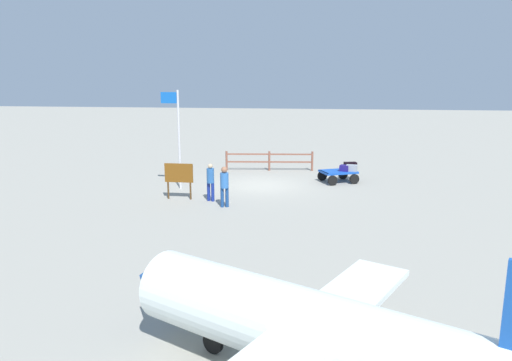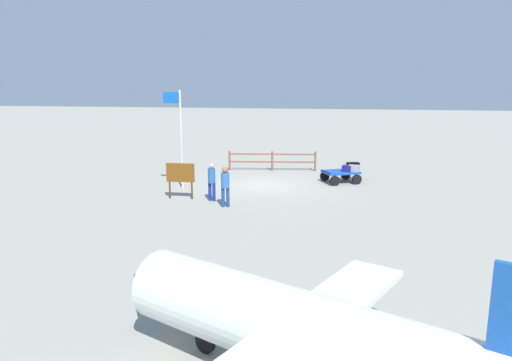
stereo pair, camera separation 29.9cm
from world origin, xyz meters
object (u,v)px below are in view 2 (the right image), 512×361
at_px(suitcase_navy, 353,166).
at_px(flagpole, 179,132).
at_px(suitcase_dark, 347,168).
at_px(signboard, 180,175).
at_px(airplane_near, 292,328).
at_px(worker_lead, 225,183).
at_px(suitcase_grey, 354,168).
at_px(luggage_cart, 340,174).
at_px(worker_trailing, 212,180).

bearing_deg(suitcase_navy, flagpole, 21.14).
distance_m(suitcase_dark, signboard, 8.56).
bearing_deg(signboard, suitcase_navy, -145.87).
bearing_deg(suitcase_navy, airplane_near, 84.47).
distance_m(suitcase_navy, suitcase_dark, 0.81).
relative_size(suitcase_dark, worker_lead, 0.31).
bearing_deg(suitcase_grey, worker_lead, 45.39).
distance_m(airplane_near, flagpole, 16.09).
xyz_separation_m(airplane_near, signboard, (5.92, -12.62, -0.08)).
bearing_deg(suitcase_grey, signboard, 30.16).
bearing_deg(flagpole, suitcase_navy, -158.86).
bearing_deg(airplane_near, worker_lead, -72.36).
relative_size(luggage_cart, signboard, 1.33).
relative_size(luggage_cart, flagpole, 0.45).
relative_size(suitcase_grey, signboard, 0.37).
xyz_separation_m(luggage_cart, worker_trailing, (5.55, 4.64, 0.50)).
bearing_deg(worker_trailing, worker_lead, 131.53).
xyz_separation_m(suitcase_grey, signboard, (7.68, 4.46, 0.31)).
xyz_separation_m(suitcase_navy, flagpole, (8.27, 3.20, 1.98)).
height_order(worker_trailing, signboard, worker_trailing).
xyz_separation_m(luggage_cart, airplane_near, (1.07, 17.11, 0.70)).
bearing_deg(airplane_near, suitcase_navy, -95.53).
distance_m(flagpole, signboard, 2.67).
bearing_deg(suitcase_dark, worker_trailing, 38.07).
relative_size(suitcase_navy, flagpole, 0.15).
bearing_deg(airplane_near, suitcase_dark, -94.67).
relative_size(worker_lead, worker_trailing, 1.03).
height_order(worker_lead, airplane_near, airplane_near).
bearing_deg(signboard, luggage_cart, -147.33).
xyz_separation_m(worker_trailing, airplane_near, (-4.48, 12.47, 0.21)).
relative_size(flagpole, signboard, 2.95).
relative_size(worker_trailing, airplane_near, 0.21).
xyz_separation_m(suitcase_dark, airplane_near, (1.39, 17.07, 0.39)).
bearing_deg(flagpole, worker_lead, 133.35).
relative_size(suitcase_navy, signboard, 0.44).
bearing_deg(luggage_cart, worker_lead, 49.34).
height_order(suitcase_grey, suitcase_navy, suitcase_navy).
bearing_deg(signboard, suitcase_grey, -149.84).
xyz_separation_m(worker_trailing, signboard, (1.44, -0.15, 0.13)).
distance_m(suitcase_navy, flagpole, 9.08).
height_order(suitcase_navy, worker_lead, worker_lead).
bearing_deg(suitcase_dark, flagpole, 17.22).
bearing_deg(flagpole, airplane_near, 114.13).
relative_size(suitcase_dark, flagpole, 0.11).
bearing_deg(worker_lead, suitcase_dark, -132.72).
distance_m(worker_lead, airplane_near, 12.15).
relative_size(suitcase_dark, airplane_near, 0.07).
bearing_deg(suitcase_grey, luggage_cart, -1.88).
bearing_deg(worker_trailing, flagpole, -45.91).
xyz_separation_m(suitcase_grey, suitcase_dark, (0.36, 0.02, -0.01)).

